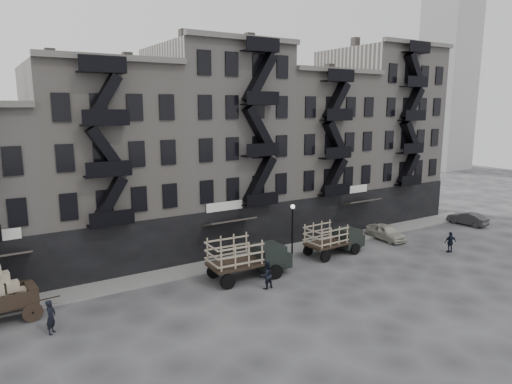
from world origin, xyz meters
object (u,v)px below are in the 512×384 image
stake_truck_east (334,236)px  policeman (450,242)px  stake_truck_west (248,255)px  car_far (468,219)px  pedestrian_mid (266,275)px  car_east (386,232)px  pedestrian_west (51,317)px

stake_truck_east → policeman: bearing=-31.8°
stake_truck_west → car_far: bearing=4.1°
pedestrian_mid → car_east: bearing=-171.5°
car_far → stake_truck_east: bearing=-4.6°
stake_truck_east → car_east: (6.95, 0.68, -0.84)m
car_far → policeman: (-9.57, -4.69, 0.23)m
stake_truck_east → policeman: (8.62, -4.79, -0.66)m
car_east → pedestrian_west: 28.94m
car_east → pedestrian_mid: size_ratio=2.16×
pedestrian_mid → stake_truck_west: bearing=-92.8°
stake_truck_west → policeman: bearing=-10.4°
car_east → pedestrian_west: size_ratio=2.17×
stake_truck_west → car_far: stake_truck_west is taller
stake_truck_east → pedestrian_west: bearing=-177.5°
stake_truck_west → stake_truck_east: bearing=7.4°
car_east → stake_truck_west: bearing=-170.6°
car_far → policeman: policeman is taller
stake_truck_west → pedestrian_west: bearing=-171.5°
pedestrian_west → policeman: (30.48, -2.78, -0.07)m
car_far → pedestrian_mid: size_ratio=2.08×
pedestrian_west → pedestrian_mid: pedestrian_mid is taller
stake_truck_west → pedestrian_west: size_ratio=3.24×
stake_truck_west → car_east: bearing=7.9°
stake_truck_west → car_far: 26.96m
policeman → stake_truck_east: bearing=-7.0°
pedestrian_west → pedestrian_mid: (13.21, -1.00, 0.00)m
car_far → pedestrian_west: pedestrian_west is taller
stake_truck_east → car_far: size_ratio=1.38×
stake_truck_east → car_east: bearing=2.9°
pedestrian_west → policeman: pedestrian_west is taller
car_far → pedestrian_west: size_ratio=2.08×
stake_truck_east → pedestrian_mid: bearing=-163.6°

